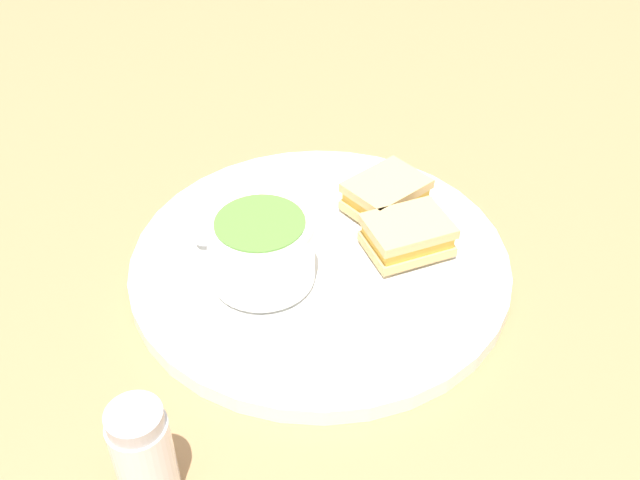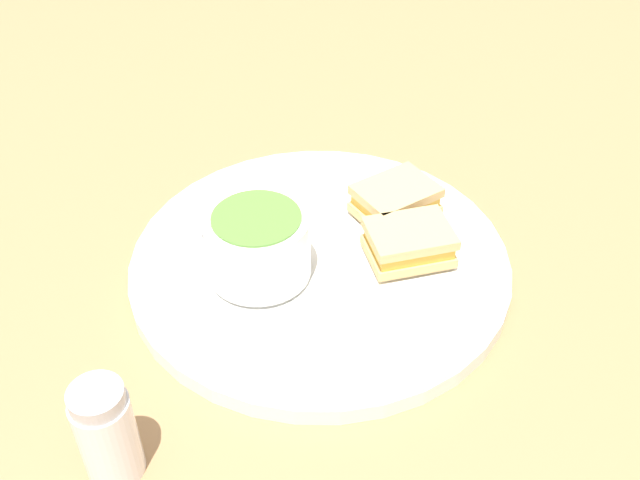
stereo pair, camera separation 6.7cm
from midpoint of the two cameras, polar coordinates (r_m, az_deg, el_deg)
ground_plane at (r=0.70m, az=2.72°, el=-2.46°), size 2.40×2.40×0.00m
plate at (r=0.70m, az=2.75°, el=-1.80°), size 0.35×0.35×0.02m
soup_bowl at (r=0.65m, az=-1.83°, el=-0.46°), size 0.09×0.09×0.06m
spoon at (r=0.72m, az=-5.08°, el=1.26°), size 0.07×0.09×0.01m
sandwich_half_near at (r=0.69m, az=9.57°, el=-0.28°), size 0.08×0.07×0.03m
sandwich_half_far at (r=0.74m, az=8.37°, el=2.95°), size 0.09×0.09×0.03m
salt_shaker at (r=0.54m, az=-12.49°, el=-14.32°), size 0.04×0.04×0.09m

